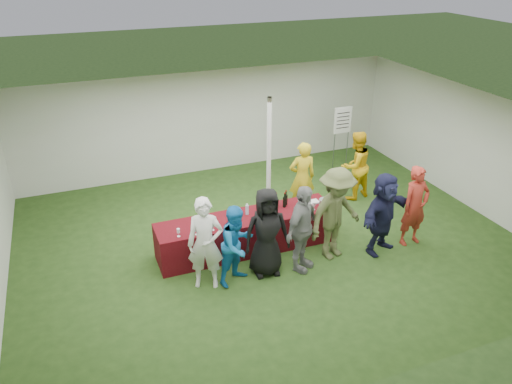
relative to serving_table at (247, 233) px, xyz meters
name	(u,v)px	position (x,y,z in m)	size (l,w,h in m)	color
ground	(268,241)	(0.52, 0.11, -0.38)	(60.00, 60.00, 0.00)	#284719
tent	(269,157)	(1.02, 1.31, 0.98)	(10.00, 10.00, 10.00)	white
serving_table	(247,233)	(0.00, 0.00, 0.00)	(3.60, 0.80, 0.75)	#5E0D16
wine_bottles	(274,202)	(0.64, 0.13, 0.50)	(0.67, 0.15, 0.32)	black
wine_glasses	(230,222)	(-0.43, -0.27, 0.49)	(2.84, 0.14, 0.16)	silver
water_bottle	(247,210)	(0.04, 0.08, 0.48)	(0.07, 0.07, 0.23)	silver
bar_towel	(313,202)	(1.48, 0.05, 0.39)	(0.25, 0.18, 0.03)	white
dump_bucket	(325,203)	(1.61, -0.22, 0.46)	(0.23, 0.23, 0.18)	slate
wine_list_sign	(342,125)	(3.68, 2.70, 0.94)	(0.50, 0.03, 1.80)	slate
staff_pourer	(302,178)	(1.73, 1.06, 0.47)	(0.62, 0.40, 1.69)	gold
staff_back	(355,166)	(3.21, 1.22, 0.47)	(0.82, 0.64, 1.68)	gold
customer_0	(205,244)	(-1.08, -0.85, 0.50)	(0.64, 0.42, 1.74)	silver
customer_1	(237,245)	(-0.52, -0.93, 0.39)	(0.74, 0.58, 1.52)	#1770B7
customer_2	(267,232)	(0.06, -0.88, 0.49)	(0.84, 0.55, 1.73)	black
customer_3	(302,229)	(0.71, -1.01, 0.49)	(1.01, 0.42, 1.73)	gray
customer_4	(336,214)	(1.50, -0.86, 0.57)	(1.22, 0.70, 1.89)	#4F572F
customer_5	(383,213)	(2.47, -1.02, 0.47)	(1.56, 0.50, 1.69)	#1A1C3B
customer_6	(415,206)	(3.23, -1.00, 0.47)	(0.62, 0.41, 1.70)	#AA2C20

